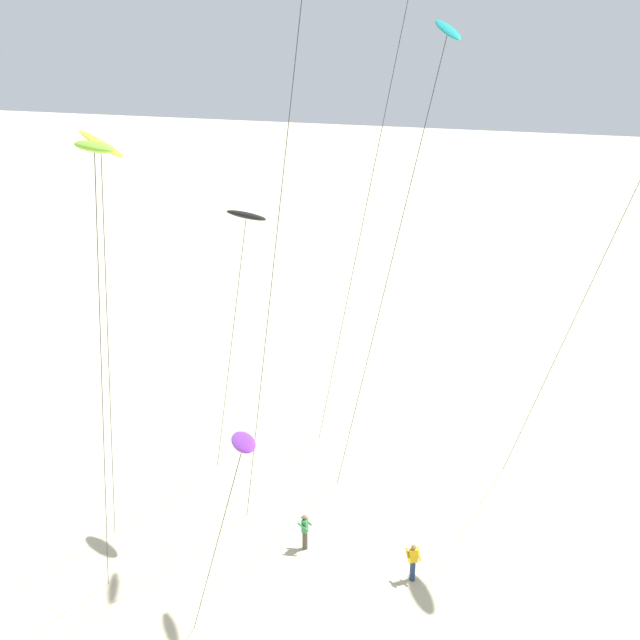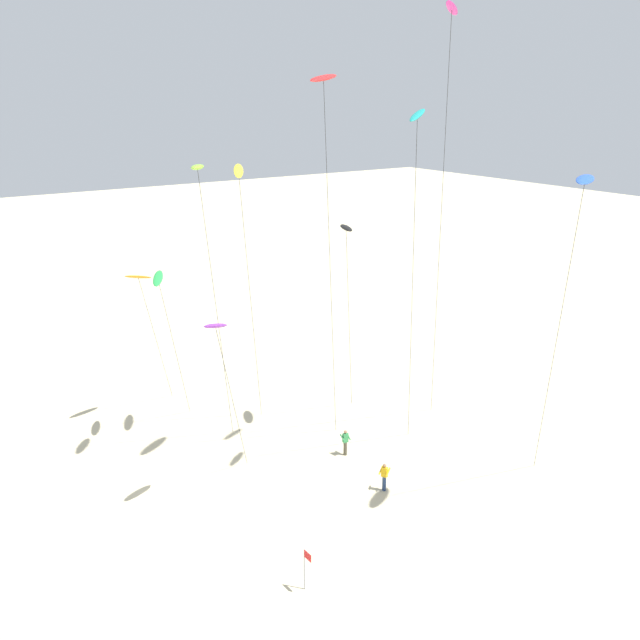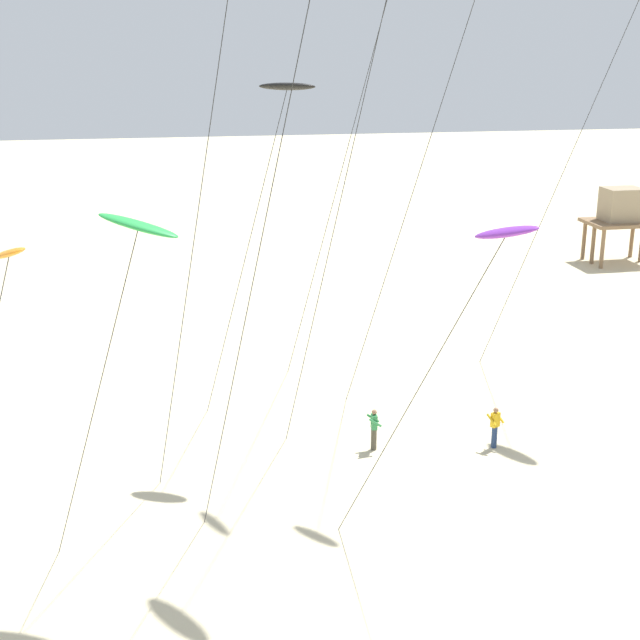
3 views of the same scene
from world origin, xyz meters
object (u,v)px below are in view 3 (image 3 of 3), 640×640
Objects in this scene: kite_purple at (504,237)px; kite_flyer_nearest at (495,426)px; kite_orange at (8,259)px; kite_black at (286,91)px; kite_flyer_middle at (374,428)px; kite_green at (137,231)px; stilt_house at (621,211)px.

kite_purple is 12.97m from kite_flyer_nearest.
kite_purple is at bearing -3.48° from kite_orange.
kite_flyer_middle is (2.97, -2.08, -12.50)m from kite_black.
kite_green is 47.97m from stilt_house.
kite_black is at bearing 62.39° from kite_green.
kite_orange is at bearing -129.49° from kite_black.
kite_black is at bearing 50.51° from kite_orange.
kite_orange is at bearing 176.52° from kite_purple.
kite_flyer_middle is at bearing -35.03° from kite_black.
kite_flyer_nearest and kite_flyer_middle have the same top height.
kite_flyer_middle is at bearing 96.88° from kite_purple.
kite_green reaches higher than kite_flyer_nearest.
kite_flyer_middle is (11.42, 8.18, -9.13)m from kite_orange.
kite_flyer_middle is 36.00m from stilt_house.
stilt_house is at bearing 41.67° from kite_black.
kite_purple reaches higher than kite_orange.
kite_orange reaches higher than kite_flyer_nearest.
kite_flyer_nearest is at bearing 66.68° from kite_purple.
kite_flyer_nearest is (7.61, -2.76, -12.50)m from kite_black.
kite_green is 6.62× the size of kite_flyer_middle.
kite_purple is 1.02× the size of kite_orange.
kite_flyer_middle is at bearing 44.34° from kite_green.
kite_orange is at bearing -154.97° from kite_flyer_nearest.
kite_flyer_middle is at bearing -132.70° from stilt_house.
kite_black is 1.28× the size of kite_purple.
stilt_house is at bearing 56.64° from kite_purple.
stilt_house is (35.76, 34.56, -6.34)m from kite_orange.
kite_black is 1.24× the size of kite_green.
kite_black is 13.72m from kite_orange.
kite_black is at bearing 160.05° from kite_flyer_nearest.
kite_orange is 6.35× the size of kite_flyer_middle.
stilt_house is at bearing 46.58° from kite_green.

